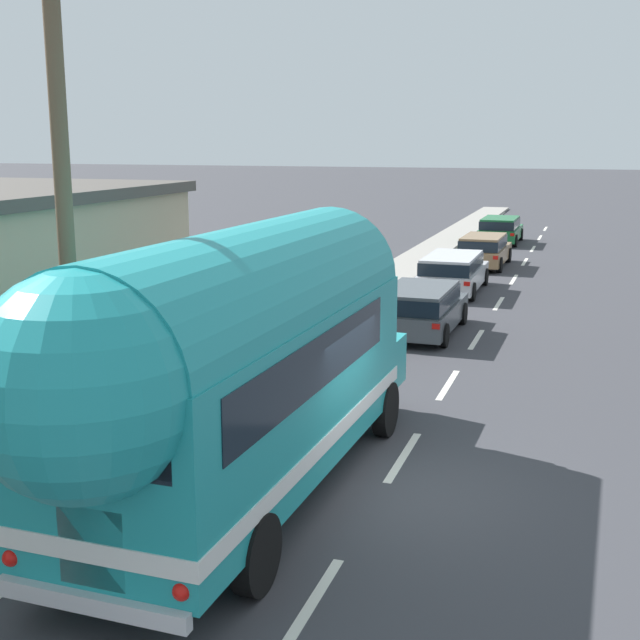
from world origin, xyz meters
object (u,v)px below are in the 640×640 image
object	(u,v)px
car_lead	(420,306)
car_third	(484,249)
painted_bus	(235,359)
car_fourth	(500,228)
car_second	(453,270)
utility_pole	(64,205)

from	to	relation	value
car_lead	car_third	xyz separation A→B (m)	(0.03, 13.31, -0.01)
painted_bus	car_lead	xyz separation A→B (m)	(0.24, 12.08, -1.51)
car_third	car_fourth	world-z (taller)	same
car_lead	car_second	bearing A→B (deg)	91.88
utility_pole	car_fourth	xyz separation A→B (m)	(2.39, 34.39, -3.63)
utility_pole	car_second	bearing A→B (deg)	82.93
utility_pole	car_lead	bearing A→B (deg)	78.14
car_third	car_fourth	size ratio (longest dim) A/B	1.03
car_third	car_second	bearing A→B (deg)	-92.27
car_second	car_fourth	bearing A→B (deg)	90.00
utility_pole	painted_bus	xyz separation A→B (m)	(2.38, 0.38, -2.12)
car_second	car_fourth	world-z (taller)	same
car_second	car_third	distance (m)	6.49
car_third	car_fourth	xyz separation A→B (m)	(-0.26, 8.63, 0.01)
car_lead	car_fourth	distance (m)	21.93
utility_pole	car_fourth	distance (m)	34.66
car_second	car_third	bearing A→B (deg)	87.73
utility_pole	car_fourth	world-z (taller)	utility_pole
painted_bus	car_lead	bearing A→B (deg)	88.88
car_third	car_fourth	bearing A→B (deg)	91.71
utility_pole	painted_bus	size ratio (longest dim) A/B	0.82
car_lead	car_second	world-z (taller)	same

